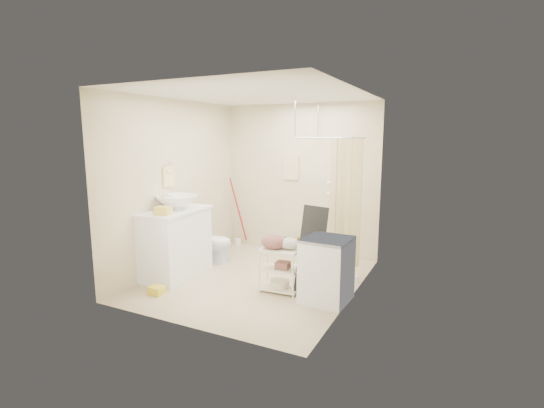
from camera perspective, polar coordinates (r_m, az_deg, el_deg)
The scene contains 23 objects.
floor at distance 5.81m, azimuth -2.26°, elevation -10.84°, with size 3.20×3.20×0.00m, color beige.
ceiling at distance 5.47m, azimuth -2.44°, elevation 15.61°, with size 2.80×3.20×0.04m, color silver.
wall_back at distance 6.92m, azimuth 4.01°, elevation 3.57°, with size 2.80×0.04×2.60m, color beige.
wall_front at distance 4.17m, azimuth -12.91°, elevation -0.72°, with size 2.80×0.04×2.60m, color beige.
wall_left at distance 6.27m, azimuth -13.66°, elevation 2.68°, with size 0.04×3.20×2.60m, color beige.
wall_right at distance 4.98m, azimuth 11.95°, elevation 0.98°, with size 0.04×3.20×2.60m, color beige.
vanity at distance 6.00m, azimuth -13.80°, elevation -5.46°, with size 0.63×1.13×0.99m, color white.
sink at distance 5.91m, azimuth -13.61°, elevation 0.26°, with size 0.60×0.60×0.21m, color white.
counter_basket at distance 5.54m, azimuth -15.46°, elevation -0.93°, with size 0.20×0.16×0.11m, color #E4C348.
floor_basket at distance 5.48m, azimuth -16.40°, elevation -11.69°, with size 0.28×0.21×0.15m, color yellow.
toilet at distance 6.58m, azimuth -8.47°, elevation -5.37°, with size 0.38×0.66×0.68m, color white.
mop at distance 7.45m, azimuth -5.06°, elevation -1.15°, with size 0.12×0.12×1.28m, color #A40C16, non-canonical shape.
potted_plant_a at distance 7.03m, azimuth 1.81°, elevation -5.90°, with size 0.15×0.10×0.29m, color brown.
potted_plant_b at distance 6.92m, azimuth 4.22°, elevation -6.00°, with size 0.18×0.15×0.33m, color brown.
hanging_towel at distance 6.95m, azimuth 2.81°, elevation 5.26°, with size 0.28×0.03×0.42m, color beige.
towel_ring at distance 6.09m, azimuth -14.78°, elevation 4.04°, with size 0.04×0.22×0.34m, color #FDE997, non-canonical shape.
tp_holder at distance 6.38m, azimuth -12.89°, elevation -2.45°, with size 0.08×0.12×0.14m, color silver, non-canonical shape.
shower at distance 6.16m, azimuth 9.36°, elevation 0.36°, with size 1.10×1.10×2.10m, color white, non-canonical shape.
shampoo_bottle_a at distance 6.63m, azimuth 8.91°, elevation 4.33°, with size 0.08×0.08×0.22m, color silver.
shampoo_bottle_b at distance 6.60m, azimuth 9.23°, elevation 4.11°, with size 0.08×0.08×0.18m, color #41539F.
washing_machine at distance 5.02m, azimuth 7.92°, elevation -9.37°, with size 0.55×0.57×0.81m, color white.
laundry_rack at distance 5.27m, azimuth 1.12°, elevation -8.95°, with size 0.51×0.30×0.70m, color white, non-canonical shape.
ironing_board at distance 5.21m, azimuth 5.75°, elevation -6.47°, with size 0.34×0.10×1.18m, color black, non-canonical shape.
Camera 1 is at (2.60, -4.77, 2.04)m, focal length 26.00 mm.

